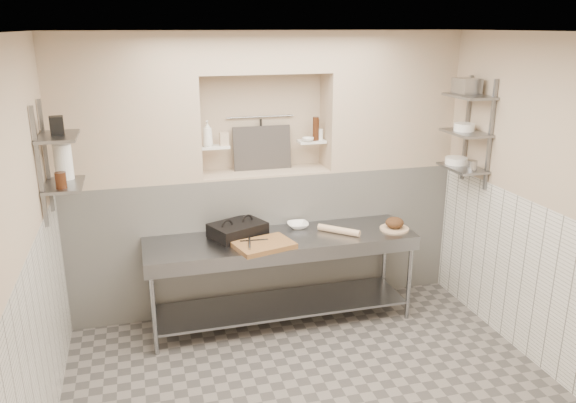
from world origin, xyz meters
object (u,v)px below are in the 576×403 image
object	(u,v)px
cutting_board	(264,245)
jug_left	(63,162)
bread_loaf	(395,223)
bowl_alcove	(308,140)
rolling_pin	(339,230)
mixing_bowl	(298,225)
bottle_soap	(208,134)
panini_press	(238,230)
prep_table	(282,262)

from	to	relation	value
cutting_board	jug_left	bearing A→B (deg)	172.56
bread_loaf	bowl_alcove	bearing A→B (deg)	140.38
cutting_board	jug_left	xyz separation A→B (m)	(-1.65, 0.22, 0.84)
bread_loaf	bowl_alcove	distance (m)	1.21
bread_loaf	jug_left	world-z (taller)	jug_left
cutting_board	jug_left	distance (m)	1.86
rolling_pin	jug_left	world-z (taller)	jug_left
cutting_board	bread_loaf	size ratio (longest dim) A/B	2.85
cutting_board	mixing_bowl	xyz separation A→B (m)	(0.45, 0.42, 0.00)
bowl_alcove	bottle_soap	bearing A→B (deg)	179.22
panini_press	bottle_soap	size ratio (longest dim) A/B	2.34
jug_left	bowl_alcove	bearing A→B (deg)	12.49
bottle_soap	panini_press	bearing A→B (deg)	-63.16
cutting_board	bowl_alcove	size ratio (longest dim) A/B	4.23
bottle_soap	jug_left	xyz separation A→B (m)	(-1.27, -0.52, -0.08)
cutting_board	rolling_pin	distance (m)	0.81
bottle_soap	jug_left	bearing A→B (deg)	-157.72
prep_table	rolling_pin	xyz separation A→B (m)	(0.57, -0.04, 0.29)
bottle_soap	cutting_board	bearing A→B (deg)	-62.79
rolling_pin	bread_loaf	bearing A→B (deg)	-3.99
bread_loaf	rolling_pin	bearing A→B (deg)	176.01
jug_left	mixing_bowl	bearing A→B (deg)	5.68
bread_loaf	bottle_soap	bearing A→B (deg)	160.59
mixing_bowl	bread_loaf	distance (m)	0.96
panini_press	jug_left	world-z (taller)	jug_left
jug_left	prep_table	bearing A→B (deg)	-0.50
mixing_bowl	rolling_pin	size ratio (longest dim) A/B	0.49
panini_press	rolling_pin	distance (m)	0.98
prep_table	cutting_board	size ratio (longest dim) A/B	5.04
rolling_pin	bottle_soap	world-z (taller)	bottle_soap
cutting_board	bottle_soap	world-z (taller)	bottle_soap
bread_loaf	mixing_bowl	bearing A→B (deg)	161.75
panini_press	bread_loaf	distance (m)	1.56
bread_loaf	bowl_alcove	size ratio (longest dim) A/B	1.48
prep_table	mixing_bowl	size ratio (longest dim) A/B	12.21
rolling_pin	bowl_alcove	size ratio (longest dim) A/B	3.53
mixing_bowl	bowl_alcove	distance (m)	0.88
rolling_pin	bread_loaf	size ratio (longest dim) A/B	2.39
cutting_board	bottle_soap	bearing A→B (deg)	117.21
mixing_bowl	bread_loaf	size ratio (longest dim) A/B	1.18
bread_loaf	jug_left	xyz separation A→B (m)	(-3.01, 0.09, 0.79)
cutting_board	rolling_pin	bearing A→B (deg)	11.64
prep_table	jug_left	size ratio (longest dim) A/B	8.87
panini_press	mixing_bowl	xyz separation A→B (m)	(0.63, 0.08, -0.04)
prep_table	panini_press	world-z (taller)	panini_press
rolling_pin	bowl_alcove	world-z (taller)	bowl_alcove
prep_table	bowl_alcove	size ratio (longest dim) A/B	21.29
bread_loaf	panini_press	bearing A→B (deg)	171.90
jug_left	panini_press	bearing A→B (deg)	4.93
cutting_board	bottle_soap	distance (m)	1.23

